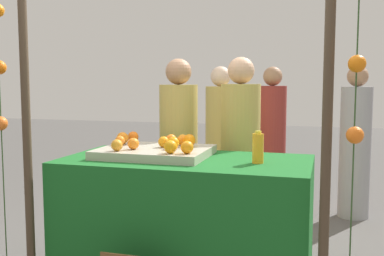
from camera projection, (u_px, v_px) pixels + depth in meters
stall_counter at (186, 221)px, 3.26m from camera, size 1.72×0.88×0.90m
orange_tray at (155, 152)px, 3.31m from camera, size 0.77×0.61×0.06m
orange_0 at (183, 140)px, 3.44m from camera, size 0.08×0.08×0.08m
orange_1 at (171, 140)px, 3.43m from camera, size 0.08×0.08×0.08m
orange_2 at (133, 144)px, 3.23m from camera, size 0.08×0.08×0.08m
orange_3 at (117, 145)px, 3.16m from camera, size 0.08×0.08×0.08m
orange_4 at (189, 140)px, 3.37m from camera, size 0.09×0.09×0.09m
orange_5 at (133, 137)px, 3.62m from camera, size 0.08×0.08×0.08m
orange_6 at (120, 141)px, 3.43m from camera, size 0.07×0.07×0.07m
orange_7 at (164, 142)px, 3.33m from camera, size 0.08×0.08×0.08m
orange_8 at (170, 147)px, 3.05m from camera, size 0.09×0.09×0.09m
orange_9 at (187, 147)px, 3.04m from camera, size 0.09×0.09×0.09m
orange_10 at (123, 138)px, 3.51m from camera, size 0.09×0.09×0.09m
orange_11 at (173, 143)px, 3.25m from camera, size 0.09×0.09×0.09m
juice_bottle at (258, 148)px, 3.02m from camera, size 0.08×0.08×0.21m
vendor_left at (179, 161)px, 3.95m from camera, size 0.33×0.33×1.63m
vendor_right at (240, 163)px, 3.84m from camera, size 0.33×0.33×1.63m
crowd_person_0 at (355, 148)px, 4.83m from camera, size 0.32×0.32×1.59m
crowd_person_1 at (220, 145)px, 5.01m from camera, size 0.32×0.32×1.59m
crowd_person_2 at (272, 142)px, 5.25m from camera, size 0.32×0.32×1.60m
canopy_post_left at (27, 144)px, 3.01m from camera, size 0.06×0.06×2.05m
canopy_post_right at (326, 158)px, 2.48m from camera, size 0.06×0.06×2.05m
garland_strand_right at (357, 71)px, 2.34m from camera, size 0.10×0.09×1.99m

